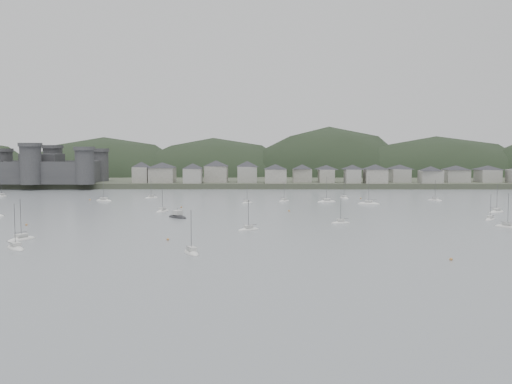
{
  "coord_description": "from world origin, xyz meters",
  "views": [
    {
      "loc": [
        1.73,
        -133.22,
        22.29
      ],
      "look_at": [
        0.0,
        75.0,
        6.0
      ],
      "focal_mm": 39.58,
      "sensor_mm": 36.0,
      "label": 1
    }
  ],
  "objects": [
    {
      "name": "motor_launch_far",
      "position": [
        -24.93,
        45.96,
        0.28
      ],
      "size": [
        8.26,
        8.42,
        4.06
      ],
      "rotation": [
        0.0,
        0.0,
        3.91
      ],
      "color": "black",
      "rests_on": "ground"
    },
    {
      "name": "far_shore_land",
      "position": [
        0.0,
        295.0,
        1.5
      ],
      "size": [
        900.0,
        250.0,
        3.0
      ],
      "primitive_type": "cube",
      "color": "#383D2D",
      "rests_on": "ground"
    },
    {
      "name": "forested_ridge",
      "position": [
        4.83,
        269.4,
        -11.28
      ],
      "size": [
        851.55,
        103.94,
        102.57
      ],
      "color": "black",
      "rests_on": "ground"
    },
    {
      "name": "sailboat_lead",
      "position": [
        -117.12,
        123.15,
        0.18
      ],
      "size": [
        2.88,
        7.89,
        10.64
      ],
      "rotation": [
        0.0,
        0.0,
        -0.05
      ],
      "color": "silver",
      "rests_on": "ground"
    },
    {
      "name": "castle",
      "position": [
        -120.0,
        179.8,
        10.96
      ],
      "size": [
        66.0,
        43.0,
        20.0
      ],
      "color": "#38383B",
      "rests_on": "far_shore_land"
    },
    {
      "name": "mooring_buoys",
      "position": [
        1.63,
        53.24,
        0.15
      ],
      "size": [
        174.15,
        136.77,
        0.7
      ],
      "color": "#B0753A",
      "rests_on": "ground"
    },
    {
      "name": "ground",
      "position": [
        0.0,
        0.0,
        0.0
      ],
      "size": [
        900.0,
        900.0,
        0.0
      ],
      "primitive_type": "plane",
      "color": "slate",
      "rests_on": "ground"
    },
    {
      "name": "waterfront_town",
      "position": [
        50.59,
        183.34,
        8.66
      ],
      "size": [
        451.48,
        28.46,
        12.92
      ],
      "color": "gray",
      "rests_on": "far_shore_land"
    },
    {
      "name": "moored_fleet",
      "position": [
        -4.68,
        59.83,
        0.18
      ],
      "size": [
        235.31,
        139.44,
        13.28
      ],
      "color": "silver",
      "rests_on": "ground"
    }
  ]
}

